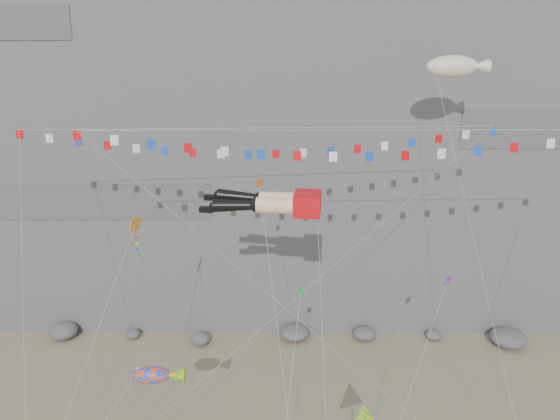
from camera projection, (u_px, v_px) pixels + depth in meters
name	position (u px, v px, depth m)	size (l,w,h in m)	color
cliff	(294.00, 40.00, 54.52)	(80.00, 28.00, 50.00)	slate
talus_boulders	(295.00, 332.00, 47.06)	(60.00, 3.00, 1.20)	#57575B
legs_kite	(274.00, 203.00, 31.29)	(7.13, 14.67, 20.36)	red
flag_banner_upper	(262.00, 128.00, 34.30)	(29.80, 13.14, 25.65)	red
flag_banner_lower	(353.00, 131.00, 29.77)	(30.05, 8.15, 23.60)	red
harlequin_kite	(135.00, 226.00, 30.54)	(5.76, 9.28, 17.51)	red
fish_windsock	(151.00, 375.00, 29.31)	(7.96, 5.41, 10.64)	#FF440D
blimp_windsock	(453.00, 67.00, 36.03)	(4.70, 15.80, 27.30)	beige
small_kite_a	(261.00, 191.00, 32.30)	(3.31, 13.65, 21.11)	orange
small_kite_b	(447.00, 284.00, 32.00)	(7.41, 10.53, 16.20)	purple
small_kite_c	(300.00, 299.00, 30.22)	(2.30, 9.59, 14.37)	green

